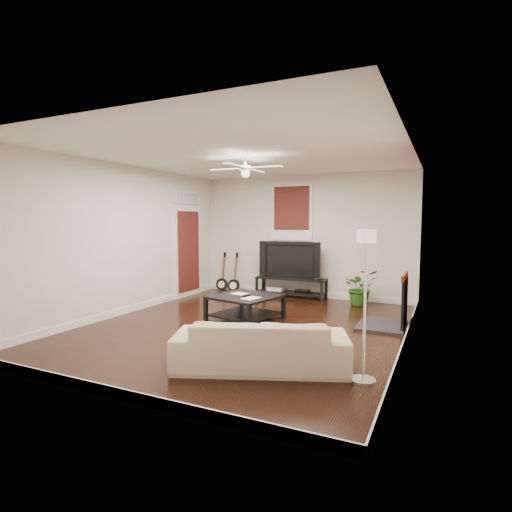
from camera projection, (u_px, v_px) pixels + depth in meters
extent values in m
cube|color=black|center=(246.00, 327.00, 6.71)|extent=(5.00, 6.00, 0.01)
cube|color=white|center=(245.00, 156.00, 6.46)|extent=(5.00, 6.00, 0.01)
cube|color=silver|center=(304.00, 236.00, 9.29)|extent=(5.00, 0.01, 2.80)
cube|color=silver|center=(106.00, 258.00, 3.88)|extent=(5.00, 0.01, 2.80)
cube|color=silver|center=(128.00, 240.00, 7.65)|extent=(0.01, 6.00, 2.80)
cube|color=silver|center=(408.00, 247.00, 5.52)|extent=(0.01, 6.00, 2.80)
cube|color=#965130|center=(413.00, 243.00, 6.43)|extent=(0.02, 2.20, 2.80)
cube|color=black|center=(392.00, 300.00, 6.63)|extent=(0.80, 1.10, 0.92)
cube|color=#3E1A11|center=(292.00, 213.00, 9.34)|extent=(1.00, 0.06, 1.30)
cube|color=white|center=(188.00, 243.00, 9.36)|extent=(0.08, 1.00, 2.50)
cube|color=black|center=(291.00, 287.00, 9.29)|extent=(1.62, 0.43, 0.45)
imported|color=black|center=(291.00, 259.00, 9.25)|extent=(1.46, 0.19, 0.84)
cube|color=black|center=(245.00, 308.00, 7.15)|extent=(1.25, 1.25, 0.44)
imported|color=tan|center=(261.00, 343.00, 4.80)|extent=(2.20, 1.50, 0.60)
imported|color=#225418|center=(360.00, 287.00, 8.36)|extent=(0.86, 0.81, 0.76)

